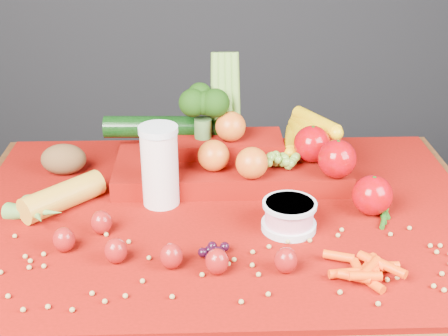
{
  "coord_description": "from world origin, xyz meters",
  "views": [
    {
      "loc": [
        -0.04,
        -1.12,
        1.4
      ],
      "look_at": [
        0.0,
        0.02,
        0.85
      ],
      "focal_mm": 50.0,
      "sensor_mm": 36.0,
      "label": 1
    }
  ],
  "objects_px": {
    "milk_glass": "(160,163)",
    "produce_mound": "(244,153)",
    "table": "(224,254)",
    "yogurt_bowl": "(289,215)"
  },
  "relations": [
    {
      "from": "milk_glass",
      "to": "produce_mound",
      "type": "relative_size",
      "value": 0.28
    },
    {
      "from": "table",
      "to": "produce_mound",
      "type": "xyz_separation_m",
      "value": [
        0.05,
        0.15,
        0.17
      ]
    },
    {
      "from": "yogurt_bowl",
      "to": "produce_mound",
      "type": "distance_m",
      "value": 0.24
    },
    {
      "from": "yogurt_bowl",
      "to": "produce_mound",
      "type": "relative_size",
      "value": 0.18
    },
    {
      "from": "table",
      "to": "yogurt_bowl",
      "type": "height_order",
      "value": "yogurt_bowl"
    },
    {
      "from": "table",
      "to": "yogurt_bowl",
      "type": "relative_size",
      "value": 10.2
    },
    {
      "from": "milk_glass",
      "to": "table",
      "type": "bearing_deg",
      "value": -15.82
    },
    {
      "from": "table",
      "to": "yogurt_bowl",
      "type": "distance_m",
      "value": 0.2
    },
    {
      "from": "yogurt_bowl",
      "to": "produce_mound",
      "type": "height_order",
      "value": "produce_mound"
    },
    {
      "from": "table",
      "to": "yogurt_bowl",
      "type": "xyz_separation_m",
      "value": [
        0.12,
        -0.08,
        0.14
      ]
    }
  ]
}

